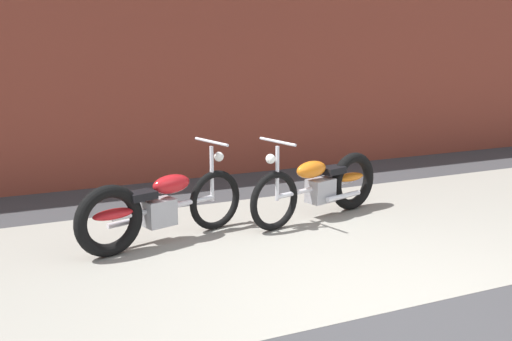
% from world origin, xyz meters
% --- Properties ---
extents(ground_plane, '(80.00, 80.00, 0.00)m').
position_xyz_m(ground_plane, '(0.00, 0.00, 0.00)').
color(ground_plane, '#38383A').
extents(sidewalk_slab, '(36.00, 3.50, 0.01)m').
position_xyz_m(sidewalk_slab, '(0.00, 1.75, 0.00)').
color(sidewalk_slab, gray).
rests_on(sidewalk_slab, ground).
extents(brick_building_wall, '(36.00, 0.50, 5.07)m').
position_xyz_m(brick_building_wall, '(0.00, 5.20, 2.53)').
color(brick_building_wall, brown).
rests_on(brick_building_wall, ground).
extents(motorcycle_red, '(1.95, 0.81, 1.03)m').
position_xyz_m(motorcycle_red, '(-1.45, 2.28, 0.40)').
color(motorcycle_red, black).
rests_on(motorcycle_red, ground).
extents(motorcycle_orange, '(1.96, 0.78, 1.03)m').
position_xyz_m(motorcycle_orange, '(0.69, 2.42, 0.40)').
color(motorcycle_orange, black).
rests_on(motorcycle_orange, ground).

